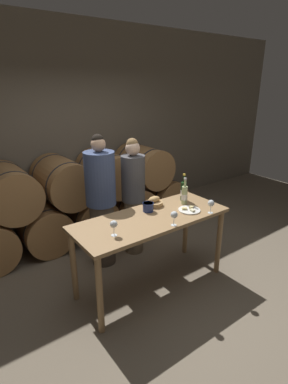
% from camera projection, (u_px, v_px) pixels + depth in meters
% --- Properties ---
extents(ground_plane, '(10.00, 10.00, 0.00)m').
position_uv_depth(ground_plane, '(151.00, 284.00, 3.60)').
color(ground_plane, '#726654').
extents(stone_wall_back, '(10.00, 0.12, 3.20)m').
position_uv_depth(stone_wall_back, '(66.00, 128.00, 4.74)').
color(stone_wall_back, '#706656').
rests_on(stone_wall_back, ground_plane).
extents(barrel_stack, '(3.60, 0.92, 1.28)m').
position_uv_depth(barrel_stack, '(86.00, 197.00, 4.65)').
color(barrel_stack, '#9E7042').
rests_on(barrel_stack, ground_plane).
extents(tasting_table, '(1.78, 0.71, 0.89)m').
position_uv_depth(tasting_table, '(151.00, 226.00, 3.34)').
color(tasting_table, '#99754C').
rests_on(tasting_table, ground_plane).
extents(person_left, '(0.38, 0.38, 1.72)m').
position_uv_depth(person_left, '(101.00, 202.00, 3.76)').
color(person_left, '#4C4238').
rests_on(person_left, ground_plane).
extents(person_right, '(0.32, 0.32, 1.62)m').
position_uv_depth(person_right, '(133.00, 197.00, 4.04)').
color(person_right, '#756651').
rests_on(person_right, ground_plane).
extents(wine_bottle_red, '(0.07, 0.07, 0.34)m').
position_uv_depth(wine_bottle_red, '(183.00, 191.00, 3.73)').
color(wine_bottle_red, '#193819').
rests_on(wine_bottle_red, tasting_table).
extents(wine_bottle_white, '(0.07, 0.07, 0.33)m').
position_uv_depth(wine_bottle_white, '(184.00, 195.00, 3.61)').
color(wine_bottle_white, '#ADBC7F').
rests_on(wine_bottle_white, tasting_table).
extents(blue_crock, '(0.13, 0.13, 0.10)m').
position_uv_depth(blue_crock, '(148.00, 207.00, 3.42)').
color(blue_crock, navy).
rests_on(blue_crock, tasting_table).
extents(bread_basket, '(0.21, 0.21, 0.12)m').
position_uv_depth(bread_basket, '(154.00, 202.00, 3.59)').
color(bread_basket, tan).
rests_on(bread_basket, tasting_table).
extents(cheese_plate, '(0.25, 0.25, 0.04)m').
position_uv_depth(cheese_plate, '(189.00, 210.00, 3.45)').
color(cheese_plate, white).
rests_on(cheese_plate, tasting_table).
extents(wine_glass_far_left, '(0.07, 0.07, 0.16)m').
position_uv_depth(wine_glass_far_left, '(114.00, 225.00, 2.86)').
color(wine_glass_far_left, white).
rests_on(wine_glass_far_left, tasting_table).
extents(wine_glass_left, '(0.07, 0.07, 0.16)m').
position_uv_depth(wine_glass_left, '(174.00, 215.00, 3.06)').
color(wine_glass_left, white).
rests_on(wine_glass_left, tasting_table).
extents(wine_glass_center, '(0.07, 0.07, 0.16)m').
position_uv_depth(wine_glass_center, '(211.00, 204.00, 3.36)').
color(wine_glass_center, white).
rests_on(wine_glass_center, tasting_table).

